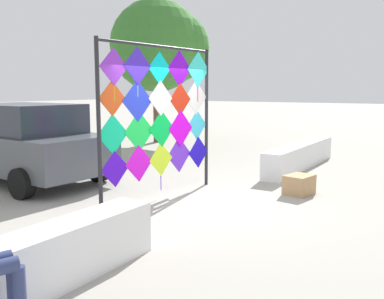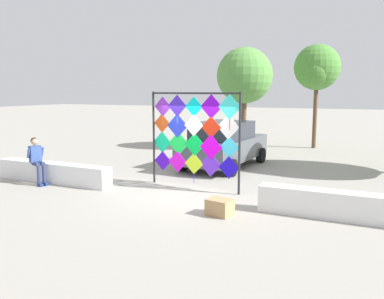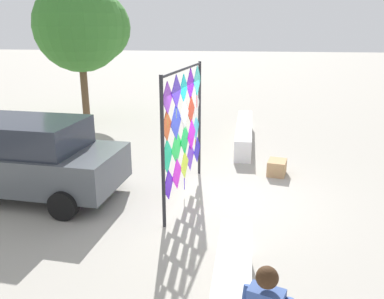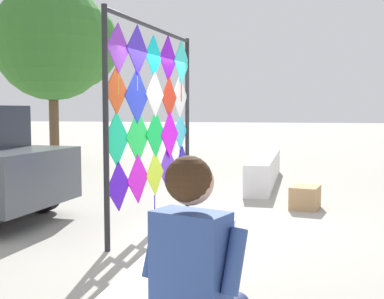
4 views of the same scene
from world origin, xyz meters
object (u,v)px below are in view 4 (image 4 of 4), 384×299
cardboard_box_large (305,197)px  tree_broadleaf (60,43)px  seated_vendor (201,278)px  kite_display_rack (155,110)px

cardboard_box_large → tree_broadleaf: bearing=53.0°
seated_vendor → tree_broadleaf: 14.15m
seated_vendor → cardboard_box_large: seated_vendor is taller
kite_display_rack → cardboard_box_large: kite_display_rack is taller
seated_vendor → tree_broadleaf: bearing=29.9°
kite_display_rack → tree_broadleaf: (7.27, 5.24, 2.06)m
kite_display_rack → cardboard_box_large: size_ratio=5.30×
tree_broadleaf → cardboard_box_large: bearing=-127.0°
seated_vendor → cardboard_box_large: bearing=-4.6°
seated_vendor → cardboard_box_large: 6.47m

